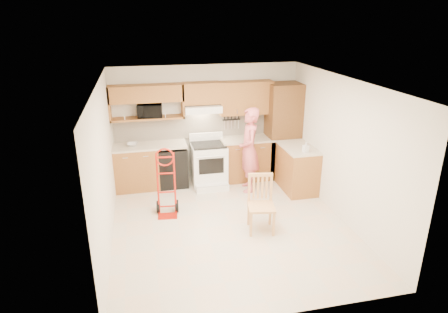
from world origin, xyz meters
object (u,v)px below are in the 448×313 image
object	(u,v)px
person	(249,150)
hand_truck	(166,186)
microwave	(150,110)
range	(209,162)
dining_chair	(261,205)

from	to	relation	value
person	hand_truck	size ratio (longest dim) A/B	1.51
microwave	range	bearing A→B (deg)	-10.18
range	person	size ratio (longest dim) A/B	0.61
microwave	dining_chair	xyz separation A→B (m)	(1.66, -2.37, -1.14)
microwave	person	xyz separation A→B (m)	(1.91, -0.74, -0.75)
dining_chair	person	bearing A→B (deg)	91.33
person	hand_truck	distance (m)	1.92
microwave	range	world-z (taller)	microwave
microwave	range	xyz separation A→B (m)	(1.16, -0.32, -1.09)
microwave	hand_truck	size ratio (longest dim) A/B	0.43
hand_truck	person	bearing A→B (deg)	28.05
range	dining_chair	bearing A→B (deg)	-76.17
microwave	hand_truck	distance (m)	1.80
person	dining_chair	size ratio (longest dim) A/B	1.80
person	dining_chair	world-z (taller)	person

